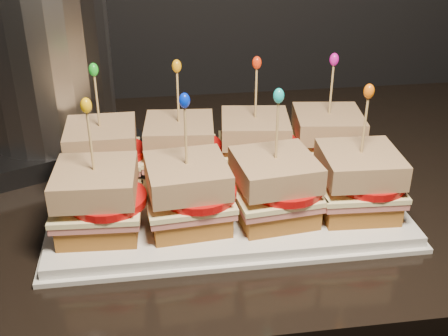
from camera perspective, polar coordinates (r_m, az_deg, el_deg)
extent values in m
cube|color=black|center=(0.92, 20.18, 0.19)|extent=(2.28, 0.67, 0.03)
cube|color=white|center=(0.73, 0.00, -3.22)|extent=(0.43, 0.26, 0.02)
cube|color=white|center=(0.73, 0.00, -3.62)|extent=(0.44, 0.28, 0.01)
cube|color=brown|center=(0.77, -12.01, -0.31)|extent=(0.09, 0.09, 0.02)
cube|color=#BD5958|center=(0.76, -12.13, 0.77)|extent=(0.10, 0.09, 0.01)
cube|color=#FFF3AB|center=(0.76, -12.18, 1.24)|extent=(0.10, 0.09, 0.01)
cylinder|color=#BA0C0C|center=(0.75, -11.34, 1.62)|extent=(0.09, 0.09, 0.01)
cube|color=brown|center=(0.75, -12.39, 3.11)|extent=(0.09, 0.09, 0.03)
cylinder|color=tan|center=(0.73, -12.74, 6.35)|extent=(0.00, 0.00, 0.09)
ellipsoid|color=green|center=(0.71, -13.11, 9.71)|extent=(0.01, 0.01, 0.02)
cube|color=brown|center=(0.77, -4.42, 0.19)|extent=(0.10, 0.10, 0.02)
cube|color=#BD5958|center=(0.76, -4.46, 1.27)|extent=(0.10, 0.10, 0.01)
cube|color=#FFF3AB|center=(0.76, -4.48, 1.75)|extent=(0.11, 0.10, 0.01)
cylinder|color=#BA0C0C|center=(0.75, -3.55, 2.13)|extent=(0.09, 0.09, 0.01)
cube|color=brown|center=(0.74, -4.56, 3.63)|extent=(0.10, 0.10, 0.03)
cylinder|color=tan|center=(0.73, -4.69, 6.89)|extent=(0.00, 0.00, 0.09)
ellipsoid|color=orange|center=(0.71, -4.83, 10.28)|extent=(0.01, 0.01, 0.02)
cube|color=brown|center=(0.78, 3.08, 0.67)|extent=(0.10, 0.10, 0.02)
cube|color=#BD5958|center=(0.77, 3.11, 1.75)|extent=(0.11, 0.10, 0.01)
cube|color=#FFF3AB|center=(0.77, 3.12, 2.22)|extent=(0.11, 0.11, 0.01)
cylinder|color=#BA0C0C|center=(0.76, 4.11, 2.59)|extent=(0.09, 0.09, 0.01)
cube|color=brown|center=(0.76, 3.17, 4.08)|extent=(0.10, 0.10, 0.03)
cylinder|color=tan|center=(0.74, 3.26, 7.29)|extent=(0.00, 0.00, 0.09)
ellipsoid|color=red|center=(0.72, 3.36, 10.63)|extent=(0.01, 0.01, 0.02)
cube|color=brown|center=(0.80, 10.24, 1.13)|extent=(0.10, 0.10, 0.02)
cube|color=#BD5958|center=(0.79, 10.33, 2.17)|extent=(0.11, 0.10, 0.01)
cube|color=#FFF3AB|center=(0.79, 10.37, 2.63)|extent=(0.11, 0.11, 0.01)
cylinder|color=#BA0C0C|center=(0.79, 11.38, 2.98)|extent=(0.09, 0.09, 0.01)
cube|color=brown|center=(0.78, 10.54, 4.44)|extent=(0.10, 0.10, 0.03)
cylinder|color=tan|center=(0.76, 10.83, 7.55)|extent=(0.00, 0.00, 0.09)
ellipsoid|color=#CB1299|center=(0.75, 11.13, 10.77)|extent=(0.01, 0.01, 0.02)
cube|color=brown|center=(0.66, -12.49, -5.20)|extent=(0.09, 0.09, 0.02)
cube|color=#BD5958|center=(0.65, -12.63, -4.00)|extent=(0.10, 0.10, 0.01)
cube|color=#FFF3AB|center=(0.65, -12.69, -3.48)|extent=(0.10, 0.10, 0.01)
cylinder|color=#BA0C0C|center=(0.64, -11.72, -3.11)|extent=(0.09, 0.09, 0.01)
cube|color=brown|center=(0.64, -12.94, -1.38)|extent=(0.09, 0.09, 0.03)
cylinder|color=tan|center=(0.62, -13.37, 2.30)|extent=(0.00, 0.00, 0.09)
ellipsoid|color=#E9A909|center=(0.60, -13.83, 6.20)|extent=(0.01, 0.01, 0.02)
cube|color=brown|center=(0.66, -3.64, -4.63)|extent=(0.09, 0.09, 0.02)
cube|color=#BD5958|center=(0.65, -3.68, -3.43)|extent=(0.10, 0.10, 0.01)
cube|color=#FFF3AB|center=(0.65, -3.70, -2.90)|extent=(0.11, 0.10, 0.01)
cylinder|color=#BA0C0C|center=(0.64, -2.60, -2.52)|extent=(0.09, 0.09, 0.01)
cube|color=brown|center=(0.63, -3.77, -0.78)|extent=(0.10, 0.10, 0.03)
cylinder|color=tan|center=(0.61, -3.90, 2.93)|extent=(0.00, 0.00, 0.09)
ellipsoid|color=#0325D9|center=(0.60, -4.04, 6.86)|extent=(0.01, 0.01, 0.02)
cube|color=brown|center=(0.67, 5.04, -3.97)|extent=(0.10, 0.10, 0.02)
cube|color=#BD5958|center=(0.66, 5.10, -2.79)|extent=(0.11, 0.10, 0.01)
cube|color=#FFF3AB|center=(0.66, 5.12, -2.26)|extent=(0.11, 0.10, 0.01)
cylinder|color=#BA0C0C|center=(0.65, 6.29, -1.87)|extent=(0.09, 0.09, 0.01)
cube|color=brown|center=(0.65, 5.22, -0.18)|extent=(0.10, 0.10, 0.03)
cylinder|color=tan|center=(0.63, 5.40, 3.47)|extent=(0.00, 0.00, 0.09)
ellipsoid|color=#13BCBB|center=(0.61, 5.58, 7.32)|extent=(0.01, 0.01, 0.02)
cube|color=brown|center=(0.70, 13.19, -3.27)|extent=(0.09, 0.09, 0.02)
cube|color=#BD5958|center=(0.69, 13.33, -2.12)|extent=(0.10, 0.10, 0.01)
cube|color=#FFF3AB|center=(0.69, 13.39, -1.62)|extent=(0.10, 0.10, 0.01)
cylinder|color=#BA0C0C|center=(0.69, 14.57, -1.24)|extent=(0.09, 0.09, 0.01)
cube|color=brown|center=(0.68, 13.64, 0.39)|extent=(0.09, 0.09, 0.03)
cylinder|color=tan|center=(0.66, 14.07, 3.89)|extent=(0.00, 0.00, 0.09)
ellipsoid|color=orange|center=(0.64, 14.52, 7.57)|extent=(0.01, 0.01, 0.02)
cube|color=#262628|center=(0.91, -16.72, 2.65)|extent=(0.29, 0.27, 0.03)
cylinder|color=silver|center=(0.87, -17.98, 11.10)|extent=(0.19, 0.19, 0.25)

